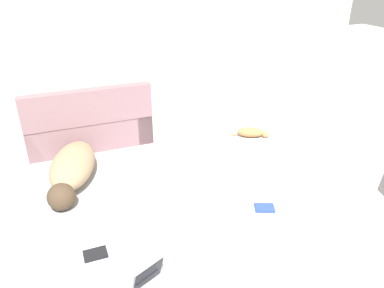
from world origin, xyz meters
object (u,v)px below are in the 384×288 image
Objects in this scene: cat at (252,132)px; book_blue at (265,208)px; dog at (72,168)px; laptop_open at (153,282)px; couch at (88,123)px; book_black at (95,254)px.

book_blue is at bearing -86.80° from cat.
dog is at bearing -144.73° from cat.
book_blue is (1.37, 0.54, -0.06)m from laptop_open.
couch is 1.10× the size of dog.
laptop_open is 1.60× the size of book_blue.
couch is 4.29× the size of laptop_open.
dog is 6.21× the size of book_blue.
dog is (-0.36, -1.00, -0.10)m from couch.
book_black is (-2.50, -1.53, -0.05)m from cat.
laptop_open reaches higher than cat.
cat is at bearing 20.89° from laptop_open.
book_blue is 1.71m from book_black.
laptop_open is (-2.15, -2.08, 0.01)m from cat.
book_black is at bearing 98.82° from laptop_open.
book_black is (0.01, -1.31, -0.16)m from dog.
dog is at bearing 77.79° from laptop_open.
dog is 3.89× the size of laptop_open.
laptop_open is at bearing -58.04° from book_black.
cat is 2.14× the size of book_blue.
cat is at bearing 161.49° from couch.
dog is at bearing 71.78° from couch.
dog is 2.91× the size of cat.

